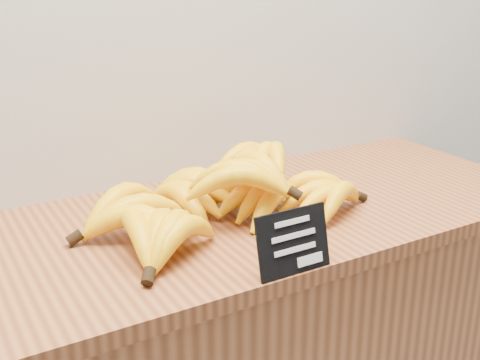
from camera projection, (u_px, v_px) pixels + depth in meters
counter_top at (227, 222)px, 1.19m from camera, size 1.40×0.54×0.03m
chalkboard_sign at (293, 242)px, 0.96m from camera, size 0.13×0.03×0.10m
banana_pile at (217, 198)px, 1.15m from camera, size 0.60×0.38×0.13m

